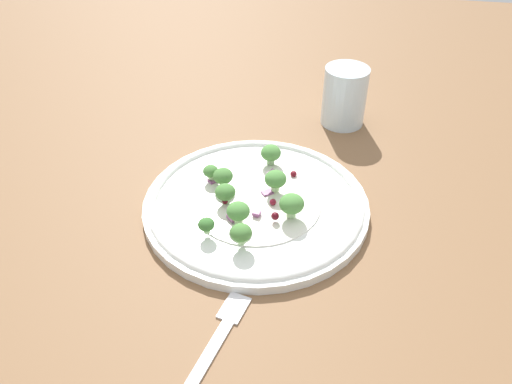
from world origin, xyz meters
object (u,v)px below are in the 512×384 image
object	(u,v)px
plate	(256,203)
water_glass	(345,96)
broccoli_floret_2	(211,171)
fork	(208,356)
broccoli_floret_0	(238,212)
broccoli_floret_1	(206,225)

from	to	relation	value
plate	water_glass	world-z (taller)	water_glass
broccoli_floret_2	fork	size ratio (longest dim) A/B	0.11
plate	broccoli_floret_0	xyz separation A→B (cm)	(4.67, -1.28, 2.38)
broccoli_floret_2	fork	world-z (taller)	broccoli_floret_2
broccoli_floret_0	water_glass	world-z (taller)	water_glass
plate	broccoli_floret_2	size ratio (longest dim) A/B	13.96
broccoli_floret_2	fork	bearing A→B (deg)	13.21
broccoli_floret_2	fork	xyz separation A→B (cm)	(25.19, 5.91, -2.67)
broccoli_floret_2	water_glass	world-z (taller)	water_glass
broccoli_floret_1	fork	xyz separation A→B (cm)	(14.99, 3.83, -2.71)
broccoli_floret_1	fork	distance (cm)	15.71
broccoli_floret_0	fork	distance (cm)	17.86
broccoli_floret_0	broccoli_floret_1	size ratio (longest dim) A/B	1.42
broccoli_floret_0	water_glass	xyz separation A→B (cm)	(-28.29, 11.04, 1.39)
broccoli_floret_1	fork	size ratio (longest dim) A/B	0.11
broccoli_floret_0	broccoli_floret_2	bearing A→B (deg)	-145.23
broccoli_floret_0	broccoli_floret_1	world-z (taller)	broccoli_floret_0
plate	water_glass	size ratio (longest dim) A/B	3.09
broccoli_floret_0	water_glass	bearing A→B (deg)	158.67
plate	broccoli_floret_2	world-z (taller)	broccoli_floret_2
broccoli_floret_0	broccoli_floret_1	bearing A→B (deg)	-50.84
broccoli_floret_2	water_glass	xyz separation A→B (cm)	(-20.69, 16.32, 1.70)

